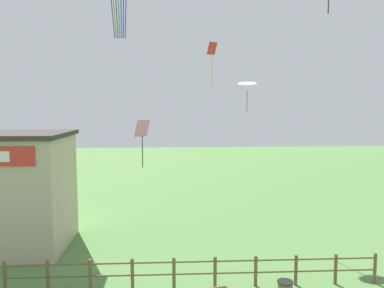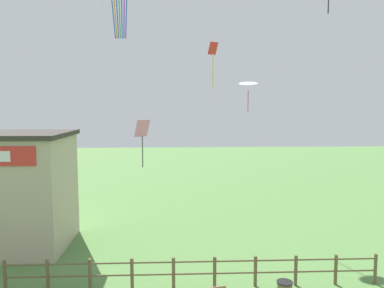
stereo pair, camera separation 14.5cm
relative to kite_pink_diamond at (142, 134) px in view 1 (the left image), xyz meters
The scene contains 4 objects.
wooden_fence 6.34m from the kite_pink_diamond, 44.60° to the right, with size 15.46×0.14×1.30m.
kite_pink_diamond is the anchor object (origin of this frame).
kite_red_diamond 8.09m from the kite_pink_diamond, 56.91° to the left, with size 0.65×0.55×2.81m.
kite_white_delta 9.95m from the kite_pink_diamond, 49.32° to the left, with size 1.48×1.47×2.08m.
Camera 1 is at (-0.89, -7.51, 7.49)m, focal length 35.00 mm.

